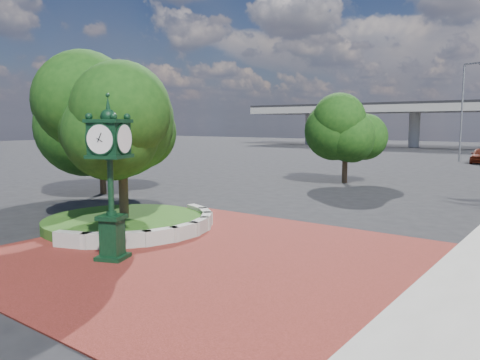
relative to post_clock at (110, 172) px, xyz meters
name	(u,v)px	position (x,y,z in m)	size (l,w,h in m)	color
ground	(225,248)	(1.79, 3.05, -2.64)	(200.00, 200.00, 0.00)	black
plaza	(204,254)	(1.79, 2.05, -2.62)	(12.00, 12.00, 0.04)	maroon
planter_wall	(166,229)	(-0.92, 3.05, -2.37)	(2.96, 6.77, 0.54)	#9E9B93
grass_bed	(124,222)	(-3.21, 3.05, -2.44)	(6.10, 6.10, 0.40)	#214F16
tree_planter	(122,131)	(-3.21, 3.05, 1.08)	(5.20, 5.20, 6.33)	#38281C
tree_northwest	(101,122)	(-11.21, 8.05, 1.48)	(5.60, 5.60, 6.93)	#38281C
tree_street	(346,135)	(-2.21, 21.05, 0.60)	(4.40, 4.40, 5.45)	#38281C
post_clock	(110,172)	(0.00, 0.00, 0.00)	(1.24, 1.24, 4.81)	black
street_lamp_far	(464,105)	(0.16, 45.03, 3.33)	(2.18, 1.02, 10.18)	slate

